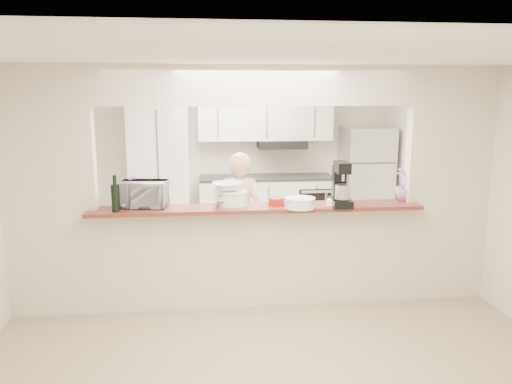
{
  "coord_description": "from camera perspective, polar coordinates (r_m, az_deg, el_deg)",
  "views": [
    {
      "loc": [
        -0.55,
        -5.0,
        2.22
      ],
      "look_at": [
        0.03,
        0.3,
        1.17
      ],
      "focal_mm": 35.0,
      "sensor_mm": 36.0,
      "label": 1
    }
  ],
  "objects": [
    {
      "name": "floor",
      "position": [
        5.5,
        0.06,
        -12.63
      ],
      "size": [
        6.0,
        6.0,
        0.0
      ],
      "primitive_type": "plane",
      "color": "tan",
      "rests_on": "ground"
    },
    {
      "name": "tile_overlay",
      "position": [
        6.94,
        -1.35,
        -7.45
      ],
      "size": [
        5.0,
        2.9,
        0.01
      ],
      "primitive_type": "cube",
      "color": "silver",
      "rests_on": "floor"
    },
    {
      "name": "partition",
      "position": [
        5.09,
        0.07,
        2.83
      ],
      "size": [
        5.0,
        0.15,
        2.5
      ],
      "color": "beige",
      "rests_on": "floor"
    },
    {
      "name": "bar_counter",
      "position": [
        5.29,
        0.07,
        -6.94
      ],
      "size": [
        3.4,
        0.38,
        1.09
      ],
      "color": "beige",
      "rests_on": "floor"
    },
    {
      "name": "kitchen_cabinets",
      "position": [
        7.83,
        -3.47,
        2.0
      ],
      "size": [
        3.15,
        0.62,
        2.25
      ],
      "color": "silver",
      "rests_on": "floor"
    },
    {
      "name": "refrigerator",
      "position": [
        8.2,
        12.38,
        1.29
      ],
      "size": [
        0.75,
        0.7,
        1.7
      ],
      "primitive_type": "cube",
      "color": "#BABABF",
      "rests_on": "floor"
    },
    {
      "name": "flower_left",
      "position": [
        5.2,
        -14.39,
        0.14
      ],
      "size": [
        0.35,
        0.32,
        0.33
      ],
      "primitive_type": "imported",
      "rotation": [
        0.0,
        0.0,
        -0.23
      ],
      "color": "#E378CC",
      "rests_on": "bar_counter"
    },
    {
      "name": "wine_bottle_a",
      "position": [
        5.02,
        -15.82,
        -0.61
      ],
      "size": [
        0.07,
        0.07,
        0.36
      ],
      "color": "black",
      "rests_on": "bar_counter"
    },
    {
      "name": "wine_bottle_b",
      "position": [
        5.09,
        -15.7,
        -0.5
      ],
      "size": [
        0.07,
        0.07,
        0.35
      ],
      "color": "black",
      "rests_on": "bar_counter"
    },
    {
      "name": "toaster_oven",
      "position": [
        5.18,
        -12.73,
        -0.23
      ],
      "size": [
        0.5,
        0.37,
        0.26
      ],
      "primitive_type": "imported",
      "rotation": [
        0.0,
        0.0,
        -0.12
      ],
      "color": "#A2A1A5",
      "rests_on": "bar_counter"
    },
    {
      "name": "serving_bowls",
      "position": [
        5.16,
        -3.31,
        -0.22
      ],
      "size": [
        0.34,
        0.34,
        0.23
      ],
      "primitive_type": "imported",
      "rotation": [
        0.0,
        0.0,
        0.13
      ],
      "color": "silver",
      "rests_on": "bar_counter"
    },
    {
      "name": "plate_stack_a",
      "position": [
        5.15,
        -2.73,
        -0.7
      ],
      "size": [
        0.31,
        0.31,
        0.14
      ],
      "color": "white",
      "rests_on": "bar_counter"
    },
    {
      "name": "plate_stack_b",
      "position": [
        5.03,
        5.07,
        -1.25
      ],
      "size": [
        0.3,
        0.3,
        0.11
      ],
      "color": "white",
      "rests_on": "bar_counter"
    },
    {
      "name": "red_bowl",
      "position": [
        5.15,
        2.32,
        -1.09
      ],
      "size": [
        0.16,
        0.16,
        0.08
      ],
      "primitive_type": "cylinder",
      "color": "maroon",
      "rests_on": "bar_counter"
    },
    {
      "name": "tan_bowl",
      "position": [
        5.18,
        4.51,
        -1.03
      ],
      "size": [
        0.17,
        0.17,
        0.08
      ],
      "primitive_type": "cylinder",
      "color": "beige",
      "rests_on": "bar_counter"
    },
    {
      "name": "utensil_caddy",
      "position": [
        5.14,
        9.15,
        -0.67
      ],
      "size": [
        0.25,
        0.2,
        0.21
      ],
      "color": "silver",
      "rests_on": "bar_counter"
    },
    {
      "name": "stand_mixer",
      "position": [
        5.15,
        9.69,
        0.67
      ],
      "size": [
        0.21,
        0.32,
        0.46
      ],
      "color": "black",
      "rests_on": "bar_counter"
    },
    {
      "name": "flower_right",
      "position": [
        5.57,
        16.59,
        0.85
      ],
      "size": [
        0.24,
        0.24,
        0.35
      ],
      "primitive_type": "imported",
      "rotation": [
        0.0,
        0.0,
        0.23
      ],
      "color": "#A461B5",
      "rests_on": "bar_counter"
    },
    {
      "name": "person",
      "position": [
        6.0,
        -1.84,
        -2.82
      ],
      "size": [
        0.64,
        0.52,
        1.54
      ],
      "primitive_type": "imported",
      "rotation": [
        0.0,
        0.0,
        2.85
      ],
      "color": "#DCB58F",
      "rests_on": "floor"
    }
  ]
}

